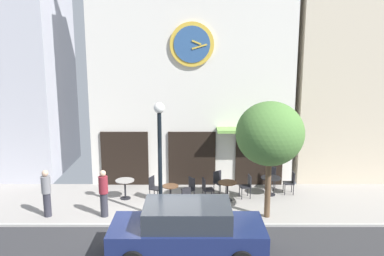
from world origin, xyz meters
TOP-DOWN VIEW (x-y plane):
  - ground_plane at (0.00, -1.05)m, footprint 24.39×10.43m
  - clock_building at (0.96, 5.14)m, footprint 8.50×3.20m
  - neighbor_building_left at (-7.69, 6.40)m, footprint 5.36×4.51m
  - neighbor_building_right at (8.80, 6.16)m, footprint 6.69×4.02m
  - street_lamp at (-0.12, 0.74)m, footprint 0.36×0.36m
  - street_tree at (3.56, 0.78)m, footprint 2.29×2.06m
  - cafe_table_center_left at (-1.63, 2.48)m, footprint 0.72×0.72m
  - cafe_table_near_curb at (0.16, 1.91)m, footprint 0.60×0.60m
  - cafe_table_rightmost at (2.32, 2.29)m, footprint 0.72×0.72m
  - cafe_table_leftmost at (4.08, 2.87)m, footprint 0.79×0.79m
  - cafe_chair_facing_street at (0.70, 1.27)m, footprint 0.56×0.56m
  - cafe_chair_outer at (0.88, 2.29)m, footprint 0.56×0.56m
  - cafe_chair_by_entrance at (2.03, 3.08)m, footprint 0.56×0.56m
  - cafe_chair_under_awning at (4.90, 3.00)m, footprint 0.41×0.41m
  - cafe_chair_near_tree at (-0.51, 2.41)m, footprint 0.53×0.53m
  - cafe_chair_facing_wall at (3.11, 2.60)m, footprint 0.46×0.46m
  - cafe_chair_curbside at (1.51, 2.24)m, footprint 0.48×0.48m
  - cafe_chair_near_lamp at (4.23, 3.65)m, footprint 0.52×0.52m
  - pedestrian_grey at (-4.06, 0.83)m, footprint 0.33×0.33m
  - pedestrian_maroon at (-2.09, 0.82)m, footprint 0.38×0.38m
  - parked_car_navy at (0.83, -1.90)m, footprint 4.30×2.03m

SIDE VIEW (x-z plane):
  - ground_plane at x=0.00m, z-range -0.09..0.04m
  - cafe_table_near_curb at x=0.16m, z-range 0.11..0.84m
  - cafe_table_rightmost at x=2.32m, z-range 0.16..0.89m
  - cafe_chair_facing_street at x=0.70m, z-range 0.08..0.98m
  - cafe_chair_outer at x=0.88m, z-range 0.08..0.98m
  - cafe_chair_by_entrance at x=2.03m, z-range 0.08..0.98m
  - cafe_chair_under_awning at x=4.90m, z-range 0.08..0.98m
  - cafe_chair_near_tree at x=-0.51m, z-range 0.08..0.98m
  - cafe_chair_facing_wall at x=3.11m, z-range 0.08..0.98m
  - cafe_chair_curbside at x=1.51m, z-range 0.08..0.98m
  - cafe_chair_near_lamp at x=4.23m, z-range 0.08..0.98m
  - cafe_table_center_left at x=-1.63m, z-range 0.16..0.91m
  - cafe_table_leftmost at x=4.08m, z-range 0.18..0.90m
  - parked_car_navy at x=0.83m, z-range -0.01..1.54m
  - pedestrian_grey at x=-4.06m, z-range 0.03..1.70m
  - pedestrian_maroon at x=-2.09m, z-range 0.03..1.70m
  - street_lamp at x=-0.12m, z-range 0.03..4.05m
  - street_tree at x=3.56m, z-range 0.92..4.97m
  - clock_building at x=0.96m, z-range 0.15..11.19m
  - neighbor_building_left at x=-7.69m, z-range 0.00..13.36m
  - neighbor_building_right at x=8.80m, z-range 0.00..15.17m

